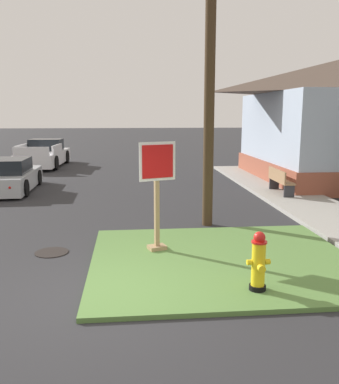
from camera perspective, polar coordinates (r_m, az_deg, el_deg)
ground_plane at (r=6.97m, az=-8.87°, el=-14.01°), size 160.00×160.00×0.00m
grass_corner_patch at (r=8.41m, az=7.30°, el=-9.26°), size 5.17×4.46×0.08m
sidewalk_strip at (r=13.90m, az=18.35°, el=-1.63°), size 2.20×18.82×0.12m
fire_hydrant at (r=6.92m, az=12.12°, el=-9.45°), size 0.38×0.34×0.98m
stop_sign at (r=8.56m, az=-1.72°, el=-0.65°), size 0.75×0.38×2.26m
manhole_cover at (r=9.23m, az=-15.87°, el=-7.97°), size 0.70×0.70×0.02m
parked_sedan_silver at (r=16.85m, az=-21.22°, el=1.93°), size 1.95×4.12×1.25m
pickup_truck_white at (r=24.18m, az=-16.84°, el=4.84°), size 2.27×5.14×1.48m
street_bench at (r=15.23m, az=14.91°, el=1.64°), size 0.45×1.76×0.85m
utility_pole at (r=10.86m, az=5.64°, el=20.70°), size 1.41×0.27×9.19m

